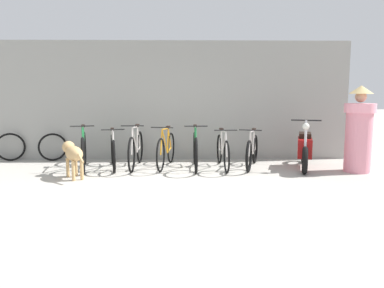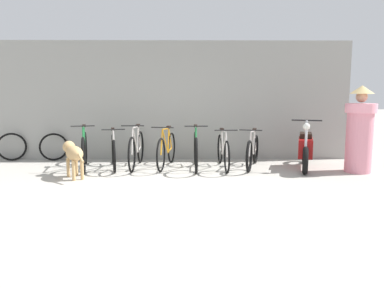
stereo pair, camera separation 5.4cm
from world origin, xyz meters
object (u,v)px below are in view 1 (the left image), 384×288
object	(u,v)px
bicycle_1	(113,151)
spare_tire_left	(10,147)
bicycle_6	(252,151)
motorcycle	(305,149)
bicycle_0	(84,150)
bicycle_2	(136,149)
spare_tire_right	(53,147)
bicycle_4	(195,150)
bicycle_3	(166,150)
person_in_robes	(359,129)
bicycle_5	(223,151)
stray_dog	(73,153)

from	to	relation	value
bicycle_1	spare_tire_left	size ratio (longest dim) A/B	2.52
bicycle_6	motorcycle	world-z (taller)	motorcycle
bicycle_0	spare_tire_left	distance (m)	2.12
bicycle_0	bicycle_1	distance (m)	0.61
bicycle_2	spare_tire_right	bearing A→B (deg)	-109.72
bicycle_4	spare_tire_right	bearing A→B (deg)	-105.88
bicycle_3	person_in_robes	world-z (taller)	person_in_robes
bicycle_6	spare_tire_left	xyz separation A→B (m)	(-5.47, 0.86, -0.02)
bicycle_3	bicycle_5	xyz separation A→B (m)	(1.19, -0.12, -0.02)
bicycle_1	bicycle_3	world-z (taller)	bicycle_3
bicycle_0	motorcycle	distance (m)	4.62
bicycle_3	bicycle_4	distance (m)	0.64
motorcycle	stray_dog	size ratio (longest dim) A/B	1.86
stray_dog	spare_tire_right	distance (m)	2.02
bicycle_1	spare_tire_right	bearing A→B (deg)	-131.26
bicycle_5	stray_dog	world-z (taller)	bicycle_5
bicycle_0	stray_dog	world-z (taller)	bicycle_0
bicycle_3	spare_tire_left	distance (m)	3.73
motorcycle	person_in_robes	bearing A→B (deg)	84.24
person_in_robes	bicycle_2	bearing A→B (deg)	34.13
spare_tire_left	bicycle_0	bearing A→B (deg)	-24.67
bicycle_3	bicycle_6	world-z (taller)	bicycle_3
bicycle_0	bicycle_4	bearing A→B (deg)	75.43
bicycle_3	bicycle_6	distance (m)	1.82
bicycle_1	bicycle_3	size ratio (longest dim) A/B	0.97
bicycle_1	motorcycle	distance (m)	4.02
bicycle_0	person_in_robes	size ratio (longest dim) A/B	1.00
bicycle_2	bicycle_6	size ratio (longest dim) A/B	1.12
stray_dog	spare_tire_left	size ratio (longest dim) A/B	1.46
bicycle_1	bicycle_5	distance (m)	2.31
bicycle_3	bicycle_6	size ratio (longest dim) A/B	1.06
bicycle_5	spare_tire_left	world-z (taller)	bicycle_5
bicycle_5	motorcycle	bearing A→B (deg)	86.21
person_in_robes	spare_tire_left	bearing A→B (deg)	30.80
bicycle_5	spare_tire_left	bearing A→B (deg)	-103.05
bicycle_4	spare_tire_left	size ratio (longest dim) A/B	2.67
bicycle_1	bicycle_6	world-z (taller)	bicycle_1
bicycle_2	spare_tire_right	distance (m)	2.19
bicycle_5	person_in_robes	size ratio (longest dim) A/B	1.01
bicycle_4	bicycle_6	size ratio (longest dim) A/B	1.09
stray_dog	spare_tire_right	size ratio (longest dim) A/B	1.48
bicycle_0	bicycle_2	xyz separation A→B (m)	(1.08, 0.08, 0.01)
bicycle_0	spare_tire_right	distance (m)	1.31
bicycle_2	stray_dog	world-z (taller)	bicycle_2
motorcycle	bicycle_1	bearing A→B (deg)	-74.54
bicycle_1	motorcycle	xyz separation A→B (m)	(4.02, -0.09, 0.06)
person_in_robes	bicycle_4	bearing A→B (deg)	33.83
bicycle_3	spare_tire_right	size ratio (longest dim) A/B	2.62
person_in_robes	bicycle_0	bearing A→B (deg)	36.28
bicycle_2	bicycle_5	xyz separation A→B (m)	(1.83, -0.11, -0.03)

